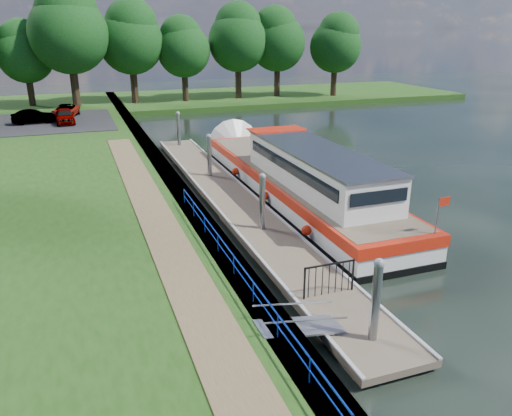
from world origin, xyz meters
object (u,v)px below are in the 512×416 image
object	(u,v)px
pontoon	(232,202)
barge	(291,176)
car_a	(65,116)
car_d	(65,111)
car_b	(34,117)

from	to	relation	value
pontoon	barge	bearing A→B (deg)	6.99
car_a	car_d	bearing A→B (deg)	86.31
pontoon	car_a	world-z (taller)	car_a
barge	car_d	xyz separation A→B (m)	(-11.68, 26.74, 0.34)
pontoon	barge	size ratio (longest dim) A/B	1.42
car_a	car_d	size ratio (longest dim) A/B	0.91
car_b	car_d	world-z (taller)	car_b
car_b	car_d	xyz separation A→B (m)	(2.63, 2.66, -0.02)
car_a	car_b	distance (m)	2.72
car_b	car_d	size ratio (longest dim) A/B	0.87
pontoon	car_d	xyz separation A→B (m)	(-8.08, 27.18, 1.24)
car_d	pontoon	bearing A→B (deg)	-59.96
car_a	car_b	size ratio (longest dim) A/B	1.05
barge	car_a	world-z (taller)	barge
barge	car_b	world-z (taller)	barge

